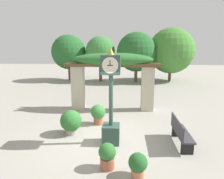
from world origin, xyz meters
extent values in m
plane|color=gray|center=(0.00, 0.00, 0.00)|extent=(60.00, 60.00, 0.00)
cube|color=#2D473D|center=(0.21, -0.24, 0.32)|extent=(0.58, 0.58, 0.64)
cylinder|color=#2D473D|center=(0.21, -0.24, 1.50)|extent=(0.14, 0.14, 1.72)
cylinder|color=gold|center=(0.21, -0.24, 2.38)|extent=(0.22, 0.22, 0.04)
cube|color=#2D473D|center=(0.21, -0.24, 2.70)|extent=(0.61, 0.61, 0.61)
cylinder|color=beige|center=(0.21, -0.55, 2.70)|extent=(0.50, 0.02, 0.50)
cylinder|color=beige|center=(0.21, 0.08, 2.70)|extent=(0.50, 0.02, 0.50)
cube|color=black|center=(0.21, -0.57, 2.70)|extent=(0.17, 0.01, 0.02)
cube|color=black|center=(0.21, -0.57, 2.78)|extent=(0.02, 0.01, 0.16)
cone|color=gold|center=(0.21, -0.24, 3.12)|extent=(0.21, 0.21, 0.22)
cube|color=#BCB299|center=(-1.81, 3.55, 1.13)|extent=(0.61, 0.61, 2.27)
cube|color=#BCB299|center=(1.81, 3.55, 1.13)|extent=(0.61, 0.61, 2.27)
cube|color=brown|center=(0.00, 3.24, 2.35)|extent=(4.84, 0.15, 0.16)
cube|color=brown|center=(0.00, 3.55, 2.35)|extent=(4.84, 0.15, 0.16)
cube|color=brown|center=(0.00, 3.85, 2.35)|extent=(4.84, 0.15, 0.16)
ellipsoid|color=#2D6B2D|center=(0.00, 3.55, 2.60)|extent=(4.12, 1.21, 0.70)
cylinder|color=#9E563D|center=(-0.46, 1.40, 0.16)|extent=(0.39, 0.39, 0.31)
sphere|color=#387A38|center=(-0.46, 1.40, 0.55)|extent=(0.63, 0.63, 0.63)
cylinder|color=#B26B4C|center=(1.04, -2.04, 0.11)|extent=(0.34, 0.34, 0.21)
sphere|color=#235B28|center=(1.04, -2.04, 0.40)|extent=(0.49, 0.49, 0.49)
cylinder|color=gray|center=(-1.34, 0.35, 0.11)|extent=(0.43, 0.43, 0.23)
sphere|color=#2D6B2D|center=(-1.34, 0.35, 0.53)|extent=(0.81, 0.81, 0.81)
cylinder|color=#9E563D|center=(0.23, -1.75, 0.16)|extent=(0.39, 0.39, 0.32)
sphere|color=#2D6B2D|center=(0.23, -1.75, 0.50)|extent=(0.48, 0.48, 0.48)
cube|color=#38383D|center=(2.62, -0.20, 0.41)|extent=(0.42, 1.57, 0.05)
cube|color=#38383D|center=(2.43, -0.20, 0.67)|extent=(0.04, 1.57, 0.45)
cube|color=black|center=(2.62, -0.83, 0.20)|extent=(0.38, 0.08, 0.39)
cube|color=black|center=(2.62, 0.42, 0.20)|extent=(0.38, 0.08, 0.39)
cylinder|color=brown|center=(-4.81, 12.47, 0.79)|extent=(0.28, 0.28, 1.58)
sphere|color=#235B28|center=(-4.81, 12.47, 2.72)|extent=(3.27, 3.27, 3.27)
cylinder|color=brown|center=(-1.72, 12.09, 0.95)|extent=(0.28, 0.28, 1.89)
sphere|color=#387A38|center=(-1.72, 12.09, 2.84)|extent=(2.72, 2.72, 2.72)
cylinder|color=brown|center=(1.61, 11.96, 0.75)|extent=(0.28, 0.28, 1.51)
sphere|color=#235B28|center=(1.61, 11.96, 2.76)|extent=(3.57, 3.57, 3.57)
cylinder|color=brown|center=(4.88, 12.76, 0.69)|extent=(0.28, 0.28, 1.37)
sphere|color=#427F33|center=(4.88, 12.76, 2.86)|extent=(4.26, 4.26, 4.26)
camera|label=1|loc=(0.70, -6.61, 3.27)|focal=32.00mm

